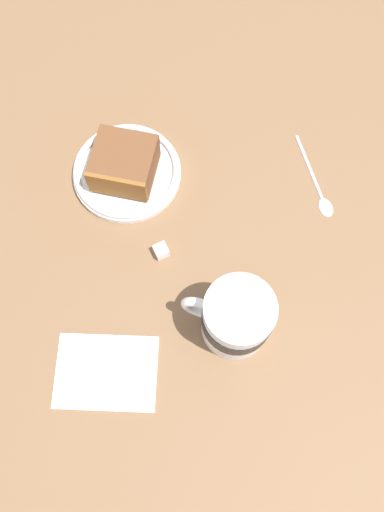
% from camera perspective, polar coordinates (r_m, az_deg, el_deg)
% --- Properties ---
extents(ground_plane, '(1.31, 1.31, 0.02)m').
position_cam_1_polar(ground_plane, '(0.76, -0.99, 3.30)').
color(ground_plane, brown).
extents(small_plate, '(0.16, 0.16, 0.02)m').
position_cam_1_polar(small_plate, '(0.78, -7.09, 9.06)').
color(small_plate, white).
rests_on(small_plate, ground_plane).
extents(cake_slice, '(0.11, 0.11, 0.05)m').
position_cam_1_polar(cake_slice, '(0.75, -7.38, 9.88)').
color(cake_slice, brown).
rests_on(cake_slice, small_plate).
extents(tea_mug, '(0.09, 0.11, 0.11)m').
position_cam_1_polar(tea_mug, '(0.65, 4.79, -6.70)').
color(tea_mug, white).
rests_on(tea_mug, ground_plane).
extents(teaspoon, '(0.14, 0.02, 0.01)m').
position_cam_1_polar(teaspoon, '(0.79, 13.73, 6.83)').
color(teaspoon, silver).
rests_on(teaspoon, ground_plane).
extents(folded_napkin, '(0.13, 0.15, 0.01)m').
position_cam_1_polar(folded_napkin, '(0.70, -9.32, -12.32)').
color(folded_napkin, white).
rests_on(folded_napkin, ground_plane).
extents(sugar_cube, '(0.02, 0.02, 0.02)m').
position_cam_1_polar(sugar_cube, '(0.72, -3.38, 0.57)').
color(sugar_cube, white).
rests_on(sugar_cube, ground_plane).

